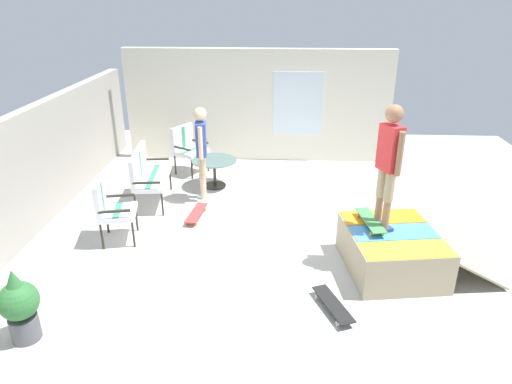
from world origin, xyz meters
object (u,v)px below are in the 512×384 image
Objects in this scene: patio_bench at (146,172)px; skateboard_on_ramp at (370,220)px; patio_chair_by_wall at (109,205)px; patio_table at (214,168)px; patio_chair_near_house at (187,145)px; potted_plant at (19,305)px; skate_ramp at (394,250)px; person_watching at (201,147)px; skateboard_by_bench at (196,213)px; skateboard_spare at (333,304)px; person_skater at (389,159)px.

skateboard_on_ramp is at bearing -116.59° from patio_bench.
patio_chair_by_wall is 1.13× the size of patio_table.
skateboard_on_ramp is at bearing -136.62° from patio_chair_near_house.
patio_bench reaches higher than potted_plant.
skateboard_on_ramp reaches higher than skate_ramp.
patio_bench is at bearing 63.41° from skateboard_on_ramp.
patio_bench and patio_chair_by_wall have the same top height.
patio_table is 1.09× the size of skateboard_on_ramp.
potted_plant is at bearing 160.33° from person_watching.
skate_ramp is 1.67× the size of patio_bench.
skateboard_on_ramp is (-1.29, -2.74, 0.60)m from skateboard_by_bench.
patio_bench reaches higher than skateboard_spare.
potted_plant reaches higher than patio_table.
person_skater is 2.15× the size of skateboard_spare.
patio_table is 0.51× the size of person_watching.
skate_ramp is 3.86m from person_watching.
patio_chair_by_wall is at bearing 168.88° from patio_chair_near_house.
skateboard_by_bench is at bearing 64.46° from person_skater.
potted_plant is (-1.71, 4.48, 0.17)m from skate_ramp.
patio_table is 4.10m from person_skater.
person_skater is 4.77m from potted_plant.
patio_bench is 1.46m from patio_chair_by_wall.
patio_chair_by_wall is 1.24× the size of skateboard_on_ramp.
person_watching is 3.98m from skateboard_spare.
patio_bench reaches higher than skateboard_on_ramp.
patio_chair_by_wall is at bearing 144.14° from person_watching.
person_watching is at bearing 52.97° from skateboard_on_ramp.
patio_table is (-0.80, -0.70, -0.21)m from patio_chair_near_house.
skateboard_on_ramp is (-2.06, -2.74, -0.37)m from person_watching.
person_watching is 1.93× the size of potted_plant.
patio_bench is at bearing 164.91° from patio_chair_near_house.
patio_chair_by_wall is at bearing 82.24° from skate_ramp.
person_skater is 2.15× the size of skateboard_by_bench.
skateboard_by_bench is at bearing -53.67° from patio_chair_by_wall.
skate_ramp is 2.36× the size of potted_plant.
patio_table is at bearing -18.48° from potted_plant.
person_skater is (-2.15, -2.87, 0.58)m from person_watching.
patio_chair_near_house reaches higher than skateboard_on_ramp.
patio_bench is (2.03, 4.09, 0.32)m from skate_ramp.
patio_bench is 4.41m from skateboard_spare.
skate_ramp reaches higher than skateboard_spare.
skate_ramp is 2.13× the size of patio_chair_near_house.
patio_chair_by_wall is 0.57× the size of person_watching.
person_watching is at bearing -0.50° from skateboard_by_bench.
skate_ramp is 4.58m from patio_bench.
potted_plant is at bearing 156.11° from skateboard_by_bench.
patio_chair_near_house is at bearing 43.38° from skateboard_on_ramp.
skateboard_spare is at bearing -133.87° from patio_bench.
skateboard_by_bench is at bearing -23.89° from potted_plant.
person_watching is at bearing -19.67° from potted_plant.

